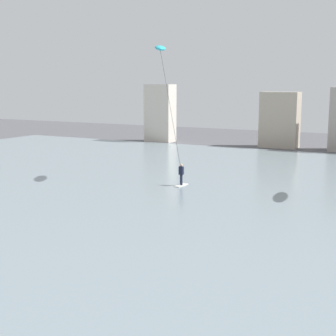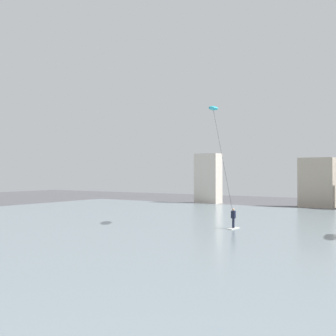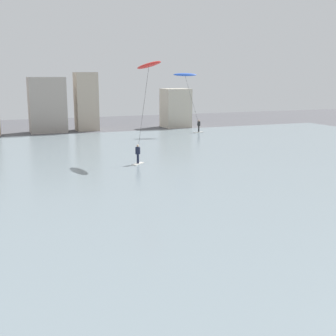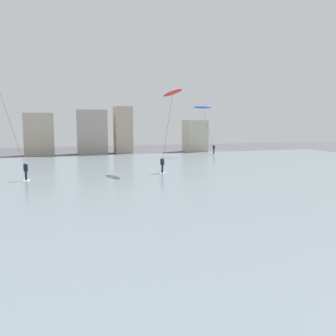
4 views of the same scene
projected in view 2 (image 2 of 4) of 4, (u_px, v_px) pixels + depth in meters
The scene contains 2 objects.
water_bay at pixel (304, 242), 27.36m from camera, with size 84.00×52.00×0.10m, color gray.
kitesurfer_cyan at pixel (216, 122), 35.70m from camera, with size 3.79×3.49×10.56m.
Camera 2 is at (7.41, 2.56, 4.61)m, focal length 44.22 mm.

